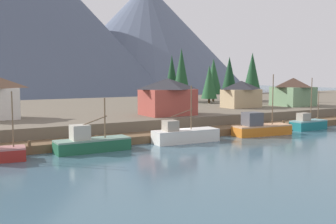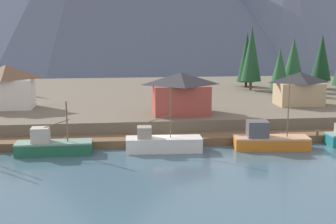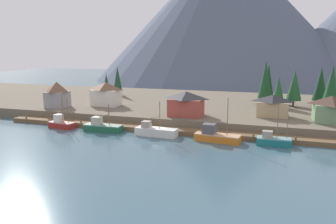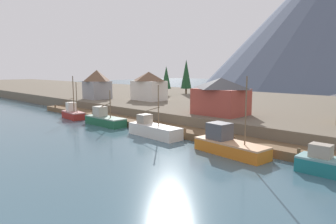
{
  "view_description": "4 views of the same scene",
  "coord_description": "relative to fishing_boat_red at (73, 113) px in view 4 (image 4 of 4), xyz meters",
  "views": [
    {
      "loc": [
        -28.65,
        -46.25,
        9.13
      ],
      "look_at": [
        -0.3,
        2.85,
        3.71
      ],
      "focal_mm": 42.59,
      "sensor_mm": 36.0,
      "label": 1
    },
    {
      "loc": [
        -5.93,
        -55.26,
        14.58
      ],
      "look_at": [
        0.77,
        2.02,
        4.12
      ],
      "focal_mm": 49.25,
      "sensor_mm": 36.0,
      "label": 2
    },
    {
      "loc": [
        23.13,
        -65.58,
        18.17
      ],
      "look_at": [
        0.82,
        3.46,
        4.36
      ],
      "focal_mm": 34.77,
      "sensor_mm": 36.0,
      "label": 3
    },
    {
      "loc": [
        32.44,
        -31.97,
        9.84
      ],
      "look_at": [
        -0.45,
        1.32,
        3.33
      ],
      "focal_mm": 33.11,
      "sensor_mm": 36.0,
      "label": 4
    }
  ],
  "objects": [
    {
      "name": "house_grey",
      "position": [
        -9.5,
        11.83,
        5.08
      ],
      "size": [
        5.54,
        5.54,
        7.1
      ],
      "color": "gray",
      "rests_on": "shoreline_bank"
    },
    {
      "name": "house_white",
      "position": [
        1.95,
        18.66,
        4.87
      ],
      "size": [
        8.03,
        5.33,
        6.7
      ],
      "color": "silver",
      "rests_on": "shoreline_bank"
    },
    {
      "name": "shoreline_bank",
      "position": [
        24.19,
        33.74,
        0.19
      ],
      "size": [
        400.0,
        56.0,
        2.5
      ],
      "primitive_type": "cube",
      "color": "#665B4C",
      "rests_on": "ground_plane"
    },
    {
      "name": "house_red",
      "position": [
        27.65,
        11.24,
        4.48
      ],
      "size": [
        8.24,
        6.35,
        5.95
      ],
      "color": "#9E4238",
      "rests_on": "shoreline_bank"
    },
    {
      "name": "conifer_near_right",
      "position": [
        -4.52,
        30.99,
        6.43
      ],
      "size": [
        2.57,
        2.57,
        8.17
      ],
      "color": "#4C3823",
      "rests_on": "shoreline_bank"
    },
    {
      "name": "fishing_boat_green",
      "position": [
        10.82,
        0.19,
        -0.03
      ],
      "size": [
        8.84,
        2.81,
        6.27
      ],
      "rotation": [
        0.0,
        0.0,
        0.01
      ],
      "color": "#1E5B3D",
      "rests_on": "ground_plane"
    },
    {
      "name": "conifer_far_left",
      "position": [
        -4.82,
        39.69,
        7.29
      ],
      "size": [
        3.15,
        3.15,
        10.18
      ],
      "color": "#4C3823",
      "rests_on": "shoreline_bank"
    },
    {
      "name": "dock",
      "position": [
        24.19,
        3.73,
        -0.55
      ],
      "size": [
        80.0,
        4.0,
        1.6
      ],
      "color": "brown",
      "rests_on": "ground_plane"
    },
    {
      "name": "fishing_boat_teal",
      "position": [
        47.98,
        0.28,
        -0.09
      ],
      "size": [
        6.47,
        2.67,
        8.5
      ],
      "rotation": [
        0.0,
        0.0,
        0.02
      ],
      "color": "#196B70",
      "rests_on": "ground_plane"
    },
    {
      "name": "ground_plane",
      "position": [
        24.19,
        21.74,
        -1.56
      ],
      "size": [
        400.0,
        400.0,
        1.0
      ],
      "primitive_type": "cube",
      "color": "#3D5B6B"
    },
    {
      "name": "fishing_boat_red",
      "position": [
        0.0,
        0.0,
        0.0
      ],
      "size": [
        6.64,
        3.25,
        8.48
      ],
      "rotation": [
        0.0,
        0.0,
        -0.13
      ],
      "color": "maroon",
      "rests_on": "ground_plane"
    },
    {
      "name": "fishing_boat_white",
      "position": [
        23.81,
        0.04,
        -0.05
      ],
      "size": [
        9.21,
        3.14,
        7.6
      ],
      "rotation": [
        0.0,
        0.0,
        -0.04
      ],
      "color": "silver",
      "rests_on": "ground_plane"
    },
    {
      "name": "fishing_boat_orange",
      "position": [
        36.93,
        -0.28,
        0.09
      ],
      "size": [
        9.35,
        3.81,
        9.09
      ],
      "rotation": [
        0.0,
        0.0,
        -0.11
      ],
      "color": "#CC6B1E",
      "rests_on": "ground_plane"
    }
  ]
}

